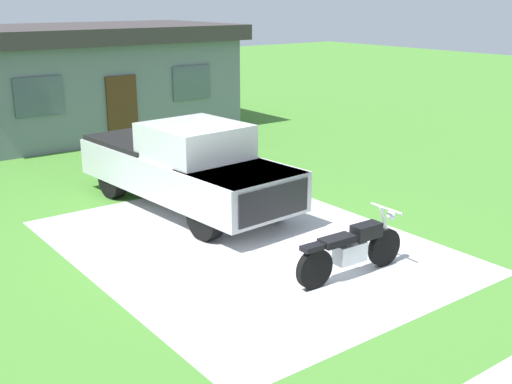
# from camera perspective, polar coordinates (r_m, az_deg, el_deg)

# --- Properties ---
(ground_plane) EXTENTS (80.00, 80.00, 0.00)m
(ground_plane) POSITION_cam_1_polar(r_m,az_deg,el_deg) (11.77, -0.93, -4.81)
(ground_plane) COLOR #447F2E
(driveway_pad) EXTENTS (5.79, 7.45, 0.01)m
(driveway_pad) POSITION_cam_1_polar(r_m,az_deg,el_deg) (11.76, -0.93, -4.79)
(driveway_pad) COLOR #B8B8B8
(driveway_pad) RESTS_ON ground
(motorcycle) EXTENTS (2.21, 0.70, 1.09)m
(motorcycle) POSITION_cam_1_polar(r_m,az_deg,el_deg) (10.46, 8.60, -5.09)
(motorcycle) COLOR black
(motorcycle) RESTS_ON ground
(pickup_truck) EXTENTS (2.42, 5.75, 1.90)m
(pickup_truck) POSITION_cam_1_polar(r_m,az_deg,el_deg) (13.70, -6.53, 2.46)
(pickup_truck) COLOR black
(pickup_truck) RESTS_ON ground
(neighbor_house) EXTENTS (9.60, 5.60, 3.50)m
(neighbor_house) POSITION_cam_1_polar(r_m,az_deg,el_deg) (22.33, -14.87, 9.87)
(neighbor_house) COLOR slate
(neighbor_house) RESTS_ON ground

